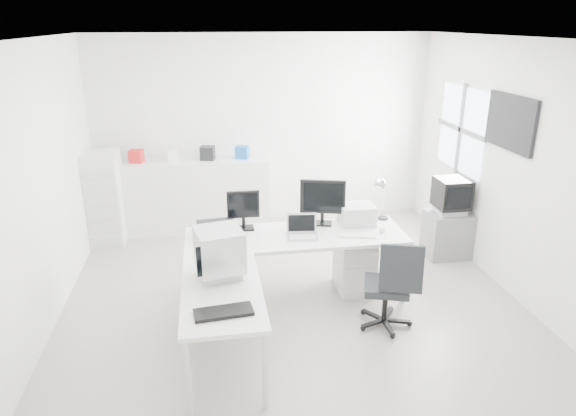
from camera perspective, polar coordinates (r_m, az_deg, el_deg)
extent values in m
cube|color=#BEB6AA|center=(5.93, 0.31, -9.77)|extent=(5.00, 5.00, 0.01)
cube|color=white|center=(5.14, 0.37, 18.38)|extent=(5.00, 5.00, 0.01)
cube|color=silver|center=(7.77, -2.71, 8.57)|extent=(5.00, 0.02, 2.80)
cube|color=silver|center=(5.56, -26.02, 1.76)|extent=(0.02, 5.00, 2.80)
cube|color=silver|center=(6.27, 23.56, 4.06)|extent=(0.02, 5.00, 2.80)
cube|color=silver|center=(6.01, 7.40, -6.28)|extent=(0.40, 0.50, 0.60)
cube|color=black|center=(5.62, -7.87, -2.39)|extent=(0.44, 0.36, 0.15)
cube|color=silver|center=(5.63, 7.68, -3.03)|extent=(0.42, 0.21, 0.02)
sphere|color=silver|center=(5.76, 10.42, -2.41)|extent=(0.07, 0.07, 0.07)
cube|color=#B9B9B9|center=(5.95, 7.65, -0.68)|extent=(0.39, 0.34, 0.22)
cube|color=black|center=(4.21, -7.18, -11.40)|extent=(0.49, 0.24, 0.03)
cube|color=slate|center=(7.10, 17.26, -2.79)|extent=(0.55, 0.45, 0.60)
cube|color=silver|center=(7.71, -10.16, 1.45)|extent=(2.12, 0.53, 1.06)
cube|color=red|center=(7.60, -16.51, 5.54)|extent=(0.21, 0.20, 0.18)
cube|color=silver|center=(7.55, -12.72, 5.69)|extent=(0.18, 0.16, 0.15)
cube|color=black|center=(7.53, -8.92, 6.05)|extent=(0.23, 0.21, 0.19)
cube|color=#185AAB|center=(7.55, -5.10, 6.20)|extent=(0.22, 0.21, 0.18)
cylinder|color=silver|center=(7.68, -18.71, 5.60)|extent=(0.07, 0.07, 0.22)
cube|color=silver|center=(7.49, -19.67, 0.99)|extent=(0.45, 0.54, 1.30)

